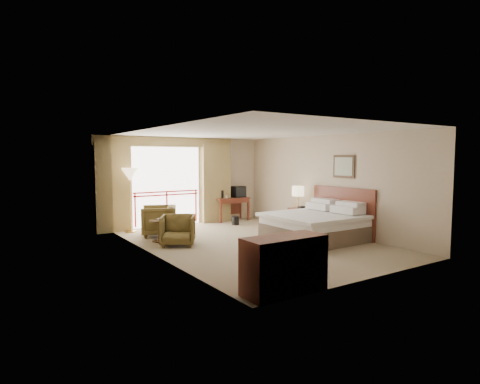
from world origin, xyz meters
TOP-DOWN VIEW (x-y plane):
  - floor at (0.00, 0.00)m, footprint 7.00×7.00m
  - ceiling at (0.00, 0.00)m, footprint 7.00×7.00m
  - wall_back at (0.00, 3.50)m, footprint 5.00×0.00m
  - wall_front at (0.00, -3.50)m, footprint 5.00×0.00m
  - wall_left at (-2.50, 0.00)m, footprint 0.00×7.00m
  - wall_right at (2.50, 0.00)m, footprint 0.00×7.00m
  - balcony_door at (-0.80, 3.48)m, footprint 2.40×0.00m
  - balcony_railing at (-0.80, 3.46)m, footprint 2.09×0.03m
  - curtain_left at (-2.45, 3.35)m, footprint 1.00×0.26m
  - curtain_right at (0.85, 3.35)m, footprint 1.00×0.26m
  - valance at (-0.80, 3.38)m, footprint 4.40×0.22m
  - hvac_vent at (1.30, 3.47)m, footprint 0.50×0.04m
  - bed at (1.50, -0.60)m, footprint 2.13×2.06m
  - headboard at (2.46, -0.60)m, footprint 0.06×2.10m
  - framed_art at (2.47, -0.60)m, footprint 0.04×0.72m
  - nightstand at (2.14, 0.76)m, footprint 0.45×0.53m
  - table_lamp at (2.14, 0.81)m, footprint 0.35×0.35m
  - phone at (2.09, 0.61)m, footprint 0.17×0.14m
  - desk at (1.38, 3.31)m, footprint 1.16×0.56m
  - tv at (1.68, 3.25)m, footprint 0.42×0.33m
  - coffee_maker at (1.03, 3.26)m, footprint 0.15×0.15m
  - cup at (1.18, 3.21)m, footprint 0.07×0.07m
  - wastebasket at (1.04, 2.44)m, footprint 0.24×0.24m
  - armchair_far at (-1.61, 2.11)m, footprint 1.18×1.16m
  - armchair_near at (-1.67, 0.76)m, footprint 1.08×1.08m
  - side_table at (-1.88, 1.41)m, footprint 0.49×0.49m
  - book at (-1.88, 1.41)m, footprint 0.22×0.27m
  - floor_lamp at (-2.05, 3.07)m, footprint 0.46×0.46m
  - dresser at (-1.73, -3.26)m, footprint 1.32×0.56m

SIDE VIEW (x-z plane):
  - floor at x=0.00m, z-range 0.00..0.00m
  - armchair_far at x=-1.61m, z-range -0.41..0.41m
  - armchair_near at x=-1.67m, z-range -0.36..0.36m
  - wastebasket at x=1.04m, z-range 0.00..0.27m
  - nightstand at x=2.14m, z-range 0.00..0.63m
  - side_table at x=-1.88m, z-range 0.10..0.64m
  - bed at x=1.50m, z-range -0.11..0.86m
  - dresser at x=-1.73m, z-range 0.00..0.88m
  - book at x=-1.88m, z-range 0.53..0.56m
  - desk at x=1.38m, z-range 0.21..0.97m
  - headboard at x=2.46m, z-range 0.00..1.30m
  - phone at x=2.09m, z-range 0.63..0.70m
  - cup at x=1.18m, z-range 0.76..0.85m
  - balcony_railing at x=-0.80m, z-range 0.30..1.32m
  - coffee_maker at x=1.03m, z-range 0.76..1.02m
  - tv at x=1.68m, z-range 0.76..1.13m
  - table_lamp at x=2.14m, z-range 0.80..1.41m
  - balcony_door at x=-0.80m, z-range 0.00..2.40m
  - curtain_left at x=-2.45m, z-range 0.00..2.50m
  - curtain_right at x=0.85m, z-range 0.00..2.50m
  - wall_left at x=-2.50m, z-range -2.15..4.85m
  - wall_right at x=2.50m, z-range -2.15..4.85m
  - wall_back at x=0.00m, z-range -1.15..3.85m
  - wall_front at x=0.00m, z-range -1.15..3.85m
  - floor_lamp at x=-2.05m, z-range 0.65..2.44m
  - framed_art at x=2.47m, z-range 1.55..2.15m
  - hvac_vent at x=1.30m, z-range 2.10..2.60m
  - valance at x=-0.80m, z-range 2.41..2.69m
  - ceiling at x=0.00m, z-range 2.70..2.70m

